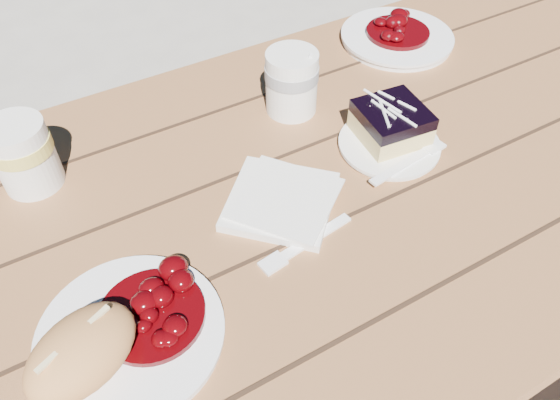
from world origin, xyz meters
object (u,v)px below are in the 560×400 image
blueberry_cake (391,122)px  second_cup (24,155)px  dessert_plate (389,145)px  picnic_table (271,267)px  coffee_cup (292,83)px  bread_roll (82,352)px  second_plate (397,38)px  main_plate (131,335)px

blueberry_cake → second_cup: 0.57m
dessert_plate → blueberry_cake: size_ratio=1.42×
picnic_table → coffee_cup: size_ratio=17.98×
bread_roll → second_plate: bearing=27.7°
main_plate → bread_roll: (-0.05, -0.02, 0.04)m
picnic_table → main_plate: (-0.25, -0.11, 0.17)m
second_plate → dessert_plate: bearing=-130.3°
main_plate → dessert_plate: bearing=14.2°
picnic_table → main_plate: bearing=-156.3°
picnic_table → second_cup: size_ratio=17.98×
picnic_table → blueberry_cake: (0.24, 0.03, 0.20)m
main_plate → coffee_cup: (0.40, 0.29, 0.05)m
blueberry_cake → second_plate: (0.21, 0.24, -0.03)m
picnic_table → blueberry_cake: bearing=6.3°
main_plate → bread_roll: 0.07m
second_cup → dessert_plate: bearing=-21.8°
bread_roll → second_plate: 0.85m
main_plate → dessert_plate: main_plate is taller
picnic_table → coffee_cup: bearing=51.4°
main_plate → second_cup: second_cup is taller
main_plate → second_cup: (-0.04, 0.33, 0.05)m
bread_roll → coffee_cup: 0.55m
dessert_plate → second_cup: bearing=158.2°
main_plate → bread_roll: bread_roll is taller
blueberry_cake → coffee_cup: (-0.10, 0.15, 0.02)m
second_plate → blueberry_cake: bearing=-130.7°
picnic_table → second_plate: (0.45, 0.27, 0.17)m
blueberry_cake → coffee_cup: size_ratio=1.02×
coffee_cup → second_plate: (0.30, 0.08, -0.05)m
picnic_table → dessert_plate: 0.29m
dessert_plate → blueberry_cake: bearing=56.3°
dessert_plate → blueberry_cake: 0.04m
second_plate → second_cup: size_ratio=2.01×
blueberry_cake → second_cup: size_ratio=1.02×
dessert_plate → coffee_cup: bearing=117.1°
main_plate → dessert_plate: (0.49, 0.12, -0.00)m
dessert_plate → second_plate: (0.22, 0.25, 0.00)m
dessert_plate → second_cup: (-0.52, 0.21, 0.05)m
picnic_table → main_plate: main_plate is taller
dessert_plate → second_cup: size_ratio=1.45×
dessert_plate → second_cup: 0.57m
dessert_plate → second_plate: second_plate is taller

